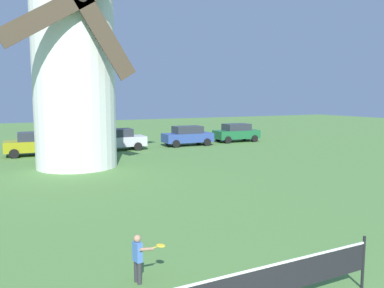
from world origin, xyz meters
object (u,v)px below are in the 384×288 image
tennis_net (246,287)px  parked_car_green (236,132)px  parked_car_mustard (36,143)px  windmill (74,57)px  parked_car_blue (188,136)px  parked_car_silver (115,139)px  player_far (139,255)px

tennis_net → parked_car_green: 27.64m
parked_car_mustard → parked_car_green: size_ratio=1.02×
windmill → parked_car_blue: size_ratio=3.13×
parked_car_mustard → parked_car_blue: same height
parked_car_mustard → parked_car_silver: size_ratio=0.88×
tennis_net → parked_car_blue: bearing=65.7°
windmill → player_far: (-1.56, -14.62, -5.46)m
player_far → parked_car_silver: parked_car_silver is taller
tennis_net → parked_car_blue: 24.79m
tennis_net → parked_car_mustard: (-1.14, 22.51, 0.12)m
parked_car_silver → parked_car_green: same height
parked_car_green → player_far: bearing=-128.1°
tennis_net → parked_car_blue: size_ratio=1.47×
tennis_net → parked_car_silver: parked_car_silver is taller
windmill → parked_car_blue: 12.42m
tennis_net → player_far: size_ratio=5.58×
tennis_net → player_far: 2.56m
parked_car_green → tennis_net: bearing=-123.3°
windmill → tennis_net: size_ratio=2.14×
parked_car_silver → tennis_net: bearing=-100.6°
parked_car_silver → parked_car_green: bearing=2.6°
windmill → parked_car_blue: windmill is taller
tennis_net → parked_car_green: parked_car_green is taller
windmill → parked_car_green: (14.71, 6.17, -5.25)m
parked_car_silver → parked_car_blue: (5.96, 0.00, -0.00)m
windmill → tennis_net: bearing=-91.6°
player_far → parked_car_mustard: bearing=90.1°
player_far → parked_car_mustard: parked_car_mustard is taller
parked_car_mustard → tennis_net: bearing=-87.1°
tennis_net → parked_car_green: size_ratio=1.48×
parked_car_blue → parked_car_mustard: bearing=-179.6°
player_far → parked_car_silver: bearing=75.3°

